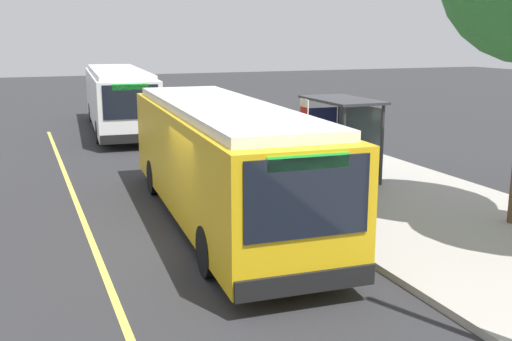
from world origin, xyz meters
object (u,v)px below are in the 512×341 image
transit_bus_main (221,158)px  route_sign_post (304,137)px  pedestrian_commuter (344,164)px  transit_bus_second (119,97)px  waiting_bench (343,162)px

transit_bus_main → route_sign_post: 2.40m
pedestrian_commuter → route_sign_post: bearing=-87.5°
transit_bus_second → pedestrian_commuter: size_ratio=7.07×
transit_bus_second → transit_bus_main: bearing=-0.3°
waiting_bench → route_sign_post: 3.68m
transit_bus_main → transit_bus_second: bearing=179.7°
transit_bus_second → pedestrian_commuter: 15.99m
transit_bus_second → pedestrian_commuter: bearing=12.8°
route_sign_post → transit_bus_main: bearing=-84.1°
transit_bus_second → waiting_bench: 14.21m
route_sign_post → pedestrian_commuter: 1.51m
route_sign_post → pedestrian_commuter: size_ratio=1.66×
pedestrian_commuter → transit_bus_main: bearing=-85.2°
transit_bus_second → pedestrian_commuter: (15.59, 3.53, -0.50)m
transit_bus_main → pedestrian_commuter: size_ratio=6.43×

